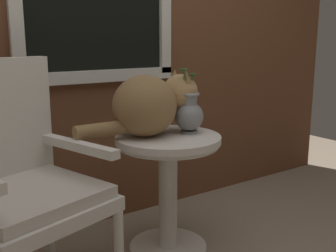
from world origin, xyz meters
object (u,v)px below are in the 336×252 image
Objects in this scene: wicker_side_table at (168,173)px; cat at (150,104)px; pewter_vase_with_ivy at (189,113)px; wicker_chair at (16,177)px.

wicker_side_table is 0.37m from cat.
cat reaches higher than wicker_side_table.
cat is 0.22m from pewter_vase_with_ivy.
wicker_chair is 0.72m from cat.
wicker_chair is (-0.74, 0.04, 0.11)m from wicker_side_table.
wicker_side_table is at bearing -2.94° from wicker_chair.
cat is (-0.07, 0.06, 0.36)m from wicker_side_table.
wicker_chair reaches higher than wicker_side_table.
pewter_vase_with_ivy is at bearing -19.00° from cat.
cat is at bearing 1.86° from wicker_chair.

